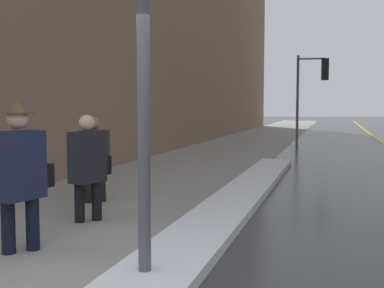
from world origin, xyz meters
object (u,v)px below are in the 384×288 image
(pedestrian_trailing, at_px, (94,155))
(pedestrian_in_glasses, at_px, (88,163))
(traffic_light_near, at_px, (314,81))
(pedestrian_with_shoulder_bag, at_px, (20,170))

(pedestrian_trailing, bearing_deg, pedestrian_in_glasses, 39.54)
(traffic_light_near, height_order, pedestrian_trailing, traffic_light_near)
(pedestrian_with_shoulder_bag, distance_m, pedestrian_trailing, 2.88)
(pedestrian_trailing, bearing_deg, pedestrian_with_shoulder_bag, 26.40)
(pedestrian_in_glasses, bearing_deg, pedestrian_trailing, -140.46)
(pedestrian_with_shoulder_bag, height_order, pedestrian_trailing, pedestrian_with_shoulder_bag)
(traffic_light_near, distance_m, pedestrian_in_glasses, 15.08)
(pedestrian_trailing, bearing_deg, traffic_light_near, -177.95)
(traffic_light_near, relative_size, pedestrian_in_glasses, 2.46)
(pedestrian_with_shoulder_bag, bearing_deg, pedestrian_in_glasses, -165.64)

